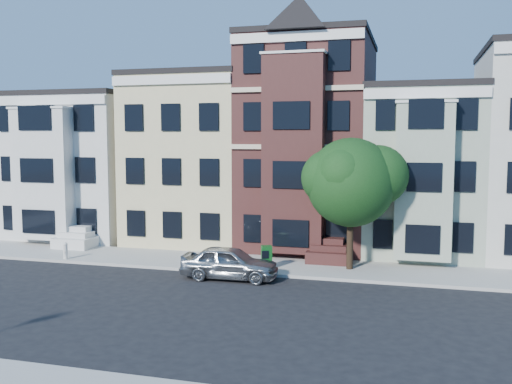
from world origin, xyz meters
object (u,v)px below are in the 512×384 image
(fire_hydrant, at_px, (66,252))
(street_tree, at_px, (351,188))
(parked_car, at_px, (230,263))
(newspaper_box, at_px, (267,257))

(fire_hydrant, bearing_deg, street_tree, 6.65)
(parked_car, relative_size, fire_hydrant, 6.40)
(street_tree, distance_m, newspaper_box, 5.24)
(newspaper_box, xyz_separation_m, fire_hydrant, (-10.66, -0.77, -0.20))
(parked_car, height_order, fire_hydrant, parked_car)
(newspaper_box, height_order, fire_hydrant, newspaper_box)
(newspaper_box, bearing_deg, street_tree, -9.15)
(street_tree, bearing_deg, fire_hydrant, -173.35)
(street_tree, bearing_deg, parked_car, -151.01)
(street_tree, xyz_separation_m, parked_car, (-5.17, -2.87, -3.30))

